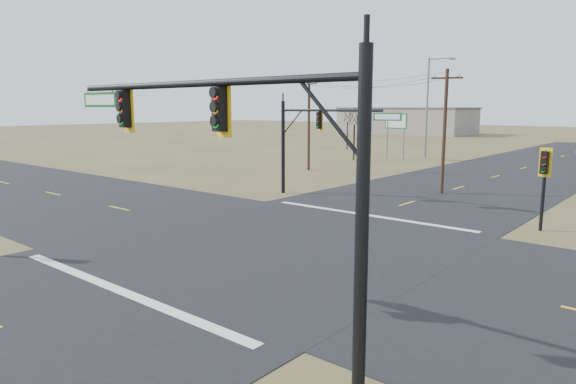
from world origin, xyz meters
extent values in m
plane|color=brown|center=(0.00, 0.00, 0.00)|extent=(320.00, 320.00, 0.00)
cube|color=black|center=(0.00, 0.00, 0.01)|extent=(160.00, 14.00, 0.02)
cube|color=black|center=(0.00, 0.00, 0.01)|extent=(14.00, 160.00, 0.02)
cube|color=silver|center=(0.00, -7.50, 0.03)|extent=(12.00, 0.40, 0.01)
cube|color=silver|center=(0.00, 7.50, 0.03)|extent=(12.00, 0.40, 0.01)
cylinder|color=black|center=(8.81, -7.50, 3.46)|extent=(0.28, 0.28, 6.91)
cylinder|color=black|center=(3.87, -7.50, 6.31)|extent=(9.88, 0.18, 0.18)
cube|color=#0C5A21|center=(-0.49, -7.50, 5.96)|extent=(1.80, 0.05, 0.45)
cylinder|color=black|center=(-8.35, 10.26, 3.08)|extent=(0.25, 0.25, 6.17)
cylinder|color=black|center=(-4.61, 10.26, 5.57)|extent=(7.49, 0.16, 0.16)
cube|color=#0C5A21|center=(-0.55, 10.26, 5.22)|extent=(1.80, 0.05, 0.45)
cylinder|color=black|center=(8.00, 9.80, 1.88)|extent=(0.16, 0.16, 3.77)
cylinder|color=#402B1B|center=(-0.01, 17.02, 4.13)|extent=(0.24, 0.24, 8.25)
cube|color=#402B1B|center=(-0.01, 17.02, 7.65)|extent=(1.96, 0.73, 0.12)
cylinder|color=#402B1B|center=(-14.83, 21.49, 4.22)|extent=(0.24, 0.24, 8.45)
cube|color=#402B1B|center=(-14.83, 21.49, 7.85)|extent=(2.03, 0.63, 0.12)
cylinder|color=slate|center=(-14.69, 35.88, 2.56)|extent=(0.14, 0.14, 5.12)
cylinder|color=slate|center=(-12.64, 35.88, 2.56)|extent=(0.14, 0.14, 5.12)
cube|color=#0C5A21|center=(-13.66, 35.88, 4.27)|extent=(2.73, 0.19, 1.71)
cylinder|color=slate|center=(-11.79, 39.63, 5.65)|extent=(0.23, 0.23, 11.29)
cylinder|color=slate|center=(-10.44, 39.63, 11.09)|extent=(2.71, 0.14, 0.14)
cube|color=slate|center=(-9.08, 39.63, 10.99)|extent=(0.68, 0.52, 0.20)
cylinder|color=black|center=(-16.73, 32.15, 1.97)|extent=(0.19, 0.19, 3.93)
cylinder|color=black|center=(-25.10, 43.52, 1.94)|extent=(0.18, 0.18, 3.87)
cube|color=gray|center=(-40.00, 90.00, 2.75)|extent=(28.00, 14.00, 5.50)
camera|label=1|loc=(13.98, -15.96, 5.73)|focal=32.00mm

